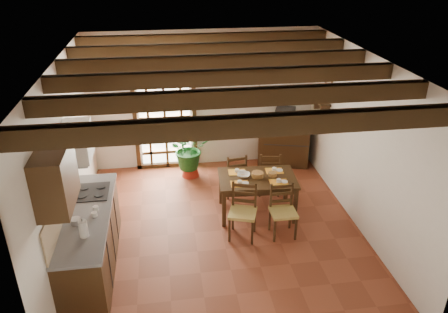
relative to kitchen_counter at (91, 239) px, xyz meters
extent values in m
plane|color=brown|center=(1.96, 0.60, -0.47)|extent=(5.00, 5.00, 0.00)
cube|color=silver|center=(1.96, 3.10, 0.93)|extent=(4.50, 0.02, 2.80)
cube|color=silver|center=(1.96, -1.90, 0.93)|extent=(4.50, 0.02, 2.80)
cube|color=silver|center=(-0.29, 0.60, 0.93)|extent=(0.02, 5.00, 2.80)
cube|color=silver|center=(4.21, 0.60, 0.93)|extent=(0.02, 5.00, 2.80)
cube|color=white|center=(1.96, 0.60, 2.33)|extent=(4.50, 5.00, 0.02)
cube|color=black|center=(1.96, -1.50, 2.22)|extent=(4.50, 0.14, 0.20)
cube|color=black|center=(1.96, -0.66, 2.22)|extent=(4.50, 0.14, 0.20)
cube|color=black|center=(1.96, 0.18, 2.22)|extent=(4.50, 0.14, 0.20)
cube|color=black|center=(1.96, 1.02, 2.22)|extent=(4.50, 0.14, 0.20)
cube|color=black|center=(1.96, 1.86, 2.22)|extent=(4.50, 0.14, 0.20)
cube|color=black|center=(1.96, 2.70, 2.22)|extent=(4.50, 0.14, 0.20)
cube|color=white|center=(1.16, 3.09, 0.63)|extent=(1.01, 0.02, 2.11)
cube|color=#352210|center=(1.16, 3.04, 1.77)|extent=(1.26, 0.10, 0.08)
cube|color=#352210|center=(0.57, 3.04, 0.63)|extent=(0.08, 0.10, 2.28)
cube|color=#352210|center=(1.75, 3.04, 0.63)|extent=(0.08, 0.10, 2.28)
cube|color=#352210|center=(1.16, 3.02, 0.63)|extent=(1.01, 0.03, 2.02)
cube|color=#352210|center=(0.01, 0.00, -0.03)|extent=(0.60, 2.20, 0.88)
cube|color=slate|center=(0.01, 0.00, 0.43)|extent=(0.64, 2.25, 0.04)
cube|color=tan|center=(-0.28, 0.00, 0.66)|extent=(0.02, 2.20, 0.50)
cube|color=#352210|center=(-0.12, -0.70, 1.38)|extent=(0.35, 0.80, 0.70)
cube|color=white|center=(-0.09, 0.55, 1.28)|extent=(0.38, 0.60, 0.50)
cube|color=silver|center=(-0.09, 0.55, 1.01)|extent=(0.32, 0.55, 0.04)
cube|color=black|center=(0.01, 0.55, 0.45)|extent=(0.50, 0.55, 0.02)
cylinder|color=white|center=(0.06, -0.55, 0.56)|extent=(0.11, 0.11, 0.24)
cylinder|color=silver|center=(-0.09, -0.25, 0.48)|extent=(0.14, 0.14, 0.10)
cube|color=#342210|center=(2.63, 1.04, 0.20)|extent=(1.35, 0.92, 0.05)
cube|color=#342210|center=(2.63, 1.04, 0.14)|extent=(1.21, 0.83, 0.09)
cube|color=#342210|center=(3.24, 1.36, -0.15)|extent=(0.07, 0.07, 0.65)
cube|color=#342210|center=(2.06, 1.44, -0.15)|extent=(0.07, 0.07, 0.65)
cube|color=#342210|center=(3.19, 0.64, -0.15)|extent=(0.07, 0.07, 0.65)
cube|color=#342210|center=(2.02, 0.72, -0.15)|extent=(0.07, 0.07, 0.65)
cube|color=tan|center=(2.26, 0.39, -0.03)|extent=(0.52, 0.51, 0.05)
cube|color=#352210|center=(2.31, 0.55, 0.20)|extent=(0.41, 0.17, 0.46)
cube|color=#352210|center=(2.26, 0.39, -0.25)|extent=(0.50, 0.48, 0.45)
cube|color=tan|center=(2.90, 0.35, -0.05)|extent=(0.40, 0.38, 0.05)
cube|color=#352210|center=(2.90, 0.51, 0.17)|extent=(0.40, 0.04, 0.43)
cube|color=#352210|center=(2.90, 0.35, -0.26)|extent=(0.38, 0.36, 0.43)
cube|color=tan|center=(2.35, 1.73, -0.05)|extent=(0.44, 0.43, 0.05)
cube|color=#352210|center=(2.38, 1.58, 0.16)|extent=(0.39, 0.09, 0.43)
cube|color=#352210|center=(2.35, 1.73, -0.26)|extent=(0.42, 0.40, 0.42)
cube|color=tan|center=(3.00, 1.69, -0.04)|extent=(0.45, 0.43, 0.05)
cube|color=#352210|center=(2.97, 1.53, 0.17)|extent=(0.40, 0.09, 0.44)
cube|color=#352210|center=(3.00, 1.69, -0.26)|extent=(0.43, 0.41, 0.43)
cube|color=orange|center=(2.31, 0.84, 0.18)|extent=(0.30, 0.22, 0.01)
cube|color=orange|center=(2.95, 0.84, 0.18)|extent=(0.30, 0.22, 0.01)
cube|color=orange|center=(2.31, 1.24, 0.18)|extent=(0.30, 0.22, 0.01)
cube|color=orange|center=(2.95, 1.24, 0.18)|extent=(0.30, 0.22, 0.01)
cylinder|color=olive|center=(2.63, 1.04, 0.22)|extent=(0.20, 0.20, 0.08)
imported|color=white|center=(2.40, 1.10, 0.25)|extent=(0.27, 0.27, 0.05)
cube|color=#352210|center=(3.58, 2.83, -0.03)|extent=(1.12, 0.72, 0.88)
cube|color=black|center=(3.58, 2.83, 0.60)|extent=(0.49, 0.47, 0.34)
cube|color=black|center=(3.58, 2.65, 0.60)|extent=(0.30, 0.13, 0.25)
cube|color=white|center=(3.46, 3.08, 1.28)|extent=(0.25, 0.03, 0.32)
cone|color=maroon|center=(1.60, 2.55, -0.36)|extent=(0.35, 0.35, 0.21)
imported|color=#144C19|center=(1.60, 2.55, 0.10)|extent=(2.40, 2.20, 2.24)
cube|color=#352210|center=(4.10, 2.20, 1.08)|extent=(0.20, 0.42, 0.03)
cube|color=#352210|center=(4.10, 2.03, 0.99)|extent=(0.18, 0.03, 0.18)
cube|color=#352210|center=(4.10, 2.37, 0.99)|extent=(0.18, 0.03, 0.18)
imported|color=#B2BFB2|center=(4.10, 2.20, 1.18)|extent=(0.15, 0.15, 0.15)
sphere|color=orange|center=(4.10, 2.20, 1.39)|extent=(0.14, 0.14, 0.14)
cylinder|color=#144C19|center=(4.10, 2.20, 1.24)|extent=(0.01, 0.01, 0.28)
cube|color=brown|center=(4.18, 2.20, 1.58)|extent=(0.03, 0.32, 0.32)
cube|color=#C3B292|center=(4.17, 2.20, 1.58)|extent=(0.01, 0.26, 0.26)
cylinder|color=black|center=(2.63, 1.14, 1.98)|extent=(0.01, 0.01, 0.70)
cone|color=#FAE5C9|center=(2.63, 1.14, 1.61)|extent=(0.36, 0.36, 0.14)
sphere|color=#FFD88C|center=(2.63, 1.14, 1.53)|extent=(0.09, 0.09, 0.09)
camera|label=1|loc=(1.14, -5.24, 3.76)|focal=35.00mm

